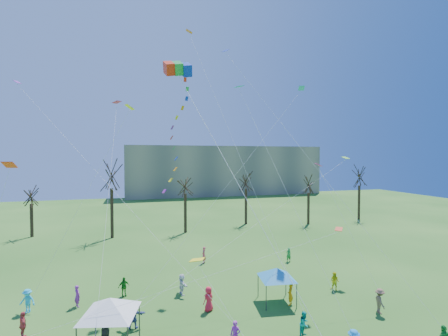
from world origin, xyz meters
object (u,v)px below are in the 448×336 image
object	(u,v)px
distant_building	(224,170)
canopy_tent_blue	(277,273)
big_box_kite	(181,136)
canopy_tent_white	(110,306)

from	to	relation	value
distant_building	canopy_tent_blue	world-z (taller)	distant_building
canopy_tent_blue	distant_building	bearing A→B (deg)	77.52
canopy_tent_blue	big_box_kite	bearing A→B (deg)	-161.34
canopy_tent_white	canopy_tent_blue	size ratio (longest dim) A/B	1.14
big_box_kite	canopy_tent_blue	world-z (taller)	big_box_kite
distant_building	big_box_kite	size ratio (longest dim) A/B	3.09
canopy_tent_white	canopy_tent_blue	bearing A→B (deg)	13.84
canopy_tent_white	canopy_tent_blue	world-z (taller)	canopy_tent_white
distant_building	big_box_kite	bearing A→B (deg)	-107.72
big_box_kite	canopy_tent_white	xyz separation A→B (m)	(-4.37, -0.35, -10.27)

